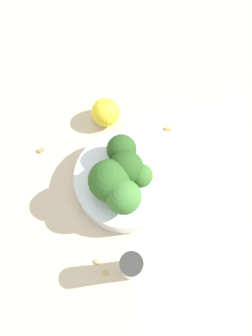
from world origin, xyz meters
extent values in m
plane|color=beige|center=(0.00, 0.00, 0.00)|extent=(3.00, 3.00, 0.00)
cylinder|color=silver|center=(0.00, 0.00, 0.02)|extent=(0.15, 0.15, 0.04)
cylinder|color=#7A9E5B|center=(0.00, 0.00, 0.05)|extent=(0.02, 0.02, 0.02)
sphere|color=#28511E|center=(0.00, 0.00, 0.07)|extent=(0.05, 0.05, 0.05)
cylinder|color=#84AD66|center=(-0.03, -0.03, 0.05)|extent=(0.02, 0.02, 0.03)
sphere|color=#3D7533|center=(-0.03, -0.03, 0.07)|extent=(0.05, 0.05, 0.05)
cylinder|color=#84AD66|center=(-0.03, 0.00, 0.05)|extent=(0.02, 0.02, 0.02)
sphere|color=#2D5B23|center=(-0.03, 0.00, 0.07)|extent=(0.06, 0.06, 0.06)
cylinder|color=#8EB770|center=(0.01, -0.02, 0.05)|extent=(0.02, 0.02, 0.02)
sphere|color=#386B28|center=(0.01, -0.02, 0.06)|extent=(0.03, 0.03, 0.03)
cylinder|color=#84AD66|center=(0.02, 0.03, 0.05)|extent=(0.02, 0.02, 0.02)
sphere|color=#28511E|center=(0.02, 0.03, 0.06)|extent=(0.04, 0.04, 0.04)
cylinder|color=silver|center=(-0.08, -0.10, 0.03)|extent=(0.03, 0.03, 0.06)
cylinder|color=#2D2D2D|center=(-0.08, -0.10, 0.07)|extent=(0.03, 0.03, 0.02)
sphere|color=yellow|center=(0.05, 0.11, 0.02)|extent=(0.05, 0.05, 0.05)
cube|color=tan|center=(0.12, 0.03, 0.00)|extent=(0.01, 0.01, 0.01)
cube|color=#AD7F4C|center=(-0.07, 0.14, 0.00)|extent=(0.01, 0.01, 0.01)
cube|color=tan|center=(-0.11, -0.06, 0.00)|extent=(0.01, 0.01, 0.01)
cube|color=tan|center=(-0.11, -0.08, 0.00)|extent=(0.01, 0.01, 0.01)
camera|label=1|loc=(-0.11, -0.13, 0.48)|focal=35.00mm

